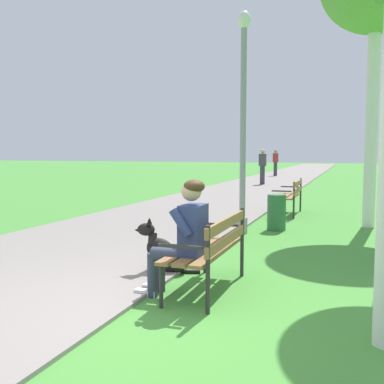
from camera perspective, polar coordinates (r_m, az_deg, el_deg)
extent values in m
plane|color=#478E38|center=(4.38, -6.15, -15.39)|extent=(120.00, 120.00, 0.00)
cube|color=gray|center=(28.01, 11.57, 1.92)|extent=(3.93, 60.00, 0.04)
cube|color=olive|center=(5.07, -0.53, -7.22)|extent=(0.14, 1.50, 0.04)
cube|color=olive|center=(5.01, 1.37, -7.36)|extent=(0.14, 1.50, 0.04)
cube|color=olive|center=(4.96, 3.30, -7.50)|extent=(0.14, 1.50, 0.04)
cube|color=olive|center=(4.90, 4.49, -5.98)|extent=(0.04, 1.50, 0.11)
cube|color=olive|center=(4.87, 4.51, -3.90)|extent=(0.04, 1.50, 0.11)
cylinder|color=#2D2B28|center=(5.76, 1.64, -8.00)|extent=(0.04, 0.04, 0.45)
cylinder|color=#2D2B28|center=(5.59, 6.35, -6.34)|extent=(0.04, 0.04, 0.85)
cube|color=#2D2B28|center=(5.63, 3.59, -4.12)|extent=(0.45, 0.04, 0.03)
cylinder|color=#2D2B28|center=(4.51, -3.93, -11.73)|extent=(0.04, 0.04, 0.45)
cylinder|color=#2D2B28|center=(4.30, 2.01, -9.83)|extent=(0.04, 0.04, 0.85)
cube|color=#2D2B28|center=(4.34, -1.53, -6.89)|extent=(0.45, 0.04, 0.03)
cube|color=olive|center=(11.26, 10.90, -0.49)|extent=(0.14, 1.50, 0.04)
cube|color=olive|center=(11.24, 11.78, -0.51)|extent=(0.14, 1.50, 0.04)
cube|color=olive|center=(11.21, 12.66, -0.54)|extent=(0.14, 1.50, 0.04)
cube|color=olive|center=(11.19, 13.21, 0.15)|extent=(0.04, 1.50, 0.11)
cube|color=olive|center=(11.18, 13.23, 1.07)|extent=(0.04, 1.50, 0.11)
cylinder|color=#2D2B28|center=(11.97, 11.27, -1.25)|extent=(0.04, 0.04, 0.45)
cylinder|color=#2D2B28|center=(11.89, 13.58, -0.37)|extent=(0.04, 0.04, 0.85)
cube|color=#2D2B28|center=(11.90, 12.26, 0.66)|extent=(0.45, 0.04, 0.03)
cylinder|color=#2D2B28|center=(10.61, 10.16, -2.04)|extent=(0.04, 0.04, 0.45)
cylinder|color=#2D2B28|center=(10.52, 12.76, -1.05)|extent=(0.04, 0.04, 0.85)
cube|color=#2D2B28|center=(10.54, 11.27, 0.11)|extent=(0.45, 0.04, 0.03)
cylinder|color=#33384C|center=(4.88, -1.79, -7.46)|extent=(0.42, 0.14, 0.14)
cylinder|color=#33384C|center=(5.02, -4.05, -9.89)|extent=(0.11, 0.11, 0.47)
cube|color=silver|center=(5.10, -4.88, -11.97)|extent=(0.24, 0.09, 0.07)
cylinder|color=#33384C|center=(4.70, -2.70, -7.95)|extent=(0.42, 0.14, 0.14)
cylinder|color=#33384C|center=(4.84, -5.02, -10.45)|extent=(0.11, 0.11, 0.47)
cube|color=silver|center=(4.93, -5.87, -12.59)|extent=(0.24, 0.09, 0.07)
cube|color=navy|center=(4.67, 0.15, -4.79)|extent=(0.22, 0.36, 0.52)
cylinder|color=navy|center=(4.86, 0.28, -3.20)|extent=(0.25, 0.09, 0.30)
cylinder|color=navy|center=(4.48, -1.43, -3.90)|extent=(0.25, 0.09, 0.30)
sphere|color=tan|center=(4.62, -0.08, 0.12)|extent=(0.21, 0.21, 0.21)
ellipsoid|color=#472D19|center=(4.61, 0.27, 0.73)|extent=(0.22, 0.23, 0.14)
ellipsoid|color=black|center=(5.74, -2.39, -8.71)|extent=(0.43, 0.37, 0.32)
ellipsoid|color=black|center=(5.73, -3.91, -7.47)|extent=(0.54, 0.36, 0.48)
ellipsoid|color=black|center=(5.72, -3.41, -7.11)|extent=(0.39, 0.29, 0.27)
cylinder|color=black|center=(5.82, -5.12, -8.23)|extent=(0.06, 0.06, 0.38)
cylinder|color=black|center=(5.71, -5.28, -8.50)|extent=(0.06, 0.06, 0.38)
cylinder|color=black|center=(5.71, -5.02, -6.03)|extent=(0.15, 0.19, 0.19)
ellipsoid|color=black|center=(5.70, -5.83, -4.73)|extent=(0.25, 0.20, 0.16)
cone|color=black|center=(5.72, -6.82, -4.81)|extent=(0.12, 0.12, 0.09)
cone|color=black|center=(5.72, -5.37, -3.67)|extent=(0.06, 0.06, 0.09)
cone|color=black|center=(5.63, -5.50, -3.81)|extent=(0.06, 0.06, 0.09)
cylinder|color=black|center=(5.76, -0.38, -10.05)|extent=(0.28, 0.12, 0.04)
cylinder|color=gray|center=(8.54, 6.36, -4.23)|extent=(0.20, 0.20, 0.30)
cylinder|color=gray|center=(8.43, 6.47, 7.53)|extent=(0.11, 0.11, 3.78)
ellipsoid|color=silver|center=(8.75, 6.62, 20.81)|extent=(0.24, 0.24, 0.32)
cylinder|color=silver|center=(9.80, 21.78, 8.26)|extent=(0.24, 0.24, 4.26)
cylinder|color=#2D6638|center=(8.96, 10.65, -2.55)|extent=(0.36, 0.36, 0.70)
cylinder|color=#383842|center=(20.88, 8.89, 2.06)|extent=(0.22, 0.22, 0.88)
cube|color=#3F3F42|center=(20.85, 8.92, 4.04)|extent=(0.32, 0.20, 0.56)
sphere|color=tan|center=(20.85, 8.93, 5.11)|extent=(0.20, 0.20, 0.20)
cylinder|color=#383842|center=(28.52, 10.50, 2.84)|extent=(0.22, 0.22, 0.88)
cube|color=maroon|center=(28.50, 10.53, 4.29)|extent=(0.32, 0.20, 0.56)
sphere|color=#A37556|center=(28.49, 10.54, 5.07)|extent=(0.20, 0.20, 0.20)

